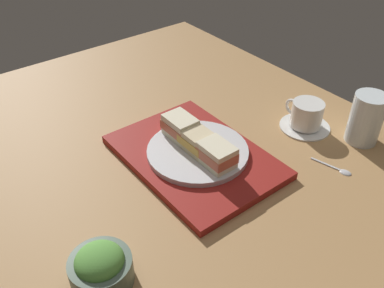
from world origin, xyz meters
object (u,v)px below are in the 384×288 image
at_px(sandwich_middle, 197,141).
at_px(teaspoon, 340,169).
at_px(sandwich_far, 215,155).
at_px(drinking_glass, 366,119).
at_px(salad_bowl, 101,268).
at_px(sandwich_near, 181,126).
at_px(coffee_cup, 306,116).
at_px(sandwich_plate, 197,151).

distance_m(sandwich_middle, teaspoon, 0.33).
xyz_separation_m(sandwich_far, teaspoon, (0.16, 0.23, -0.05)).
distance_m(sandwich_far, drinking_glass, 0.39).
bearing_deg(sandwich_middle, salad_bowl, -64.60).
xyz_separation_m(sandwich_near, teaspoon, (0.29, 0.23, -0.05)).
relative_size(salad_bowl, coffee_cup, 0.81).
bearing_deg(sandwich_far, coffee_cup, 90.29).
distance_m(sandwich_plate, teaspoon, 0.33).
bearing_deg(sandwich_plate, salad_bowl, -64.60).
distance_m(sandwich_plate, coffee_cup, 0.31).
height_order(sandwich_middle, teaspoon, sandwich_middle).
bearing_deg(sandwich_middle, sandwich_near, 177.64).
distance_m(sandwich_near, teaspoon, 0.38).
relative_size(sandwich_far, salad_bowl, 0.73).
distance_m(sandwich_middle, sandwich_far, 0.07).
bearing_deg(salad_bowl, drinking_glass, 87.60).
bearing_deg(sandwich_middle, sandwich_plate, -118.07).
height_order(sandwich_near, drinking_glass, drinking_glass).
bearing_deg(coffee_cup, sandwich_middle, -102.08).
bearing_deg(sandwich_middle, coffee_cup, 77.92).
bearing_deg(sandwich_far, drinking_glass, 72.08).
height_order(sandwich_far, salad_bowl, sandwich_far).
distance_m(sandwich_near, coffee_cup, 0.33).
bearing_deg(drinking_glass, sandwich_middle, -116.81).
xyz_separation_m(sandwich_plate, sandwich_middle, (0.00, 0.00, 0.03)).
xyz_separation_m(sandwich_middle, coffee_cup, (0.06, 0.30, -0.02)).
xyz_separation_m(coffee_cup, teaspoon, (0.16, -0.07, -0.03)).
xyz_separation_m(drinking_glass, teaspoon, (0.04, -0.14, -0.06)).
relative_size(sandwich_plate, sandwich_far, 3.00).
relative_size(salad_bowl, drinking_glass, 0.85).
bearing_deg(salad_bowl, sandwich_far, 105.47).
xyz_separation_m(salad_bowl, teaspoon, (0.07, 0.56, -0.03)).
xyz_separation_m(salad_bowl, drinking_glass, (0.03, 0.70, 0.03)).
relative_size(sandwich_near, teaspoon, 0.84).
xyz_separation_m(sandwich_far, drinking_glass, (0.12, 0.37, 0.01)).
bearing_deg(sandwich_far, sandwich_near, 177.64).
height_order(sandwich_plate, drinking_glass, drinking_glass).
relative_size(sandwich_middle, drinking_glass, 0.64).
relative_size(sandwich_plate, drinking_glass, 1.86).
xyz_separation_m(sandwich_plate, drinking_glass, (0.19, 0.37, 0.04)).
height_order(sandwich_near, salad_bowl, sandwich_near).
relative_size(sandwich_plate, sandwich_middle, 2.92).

